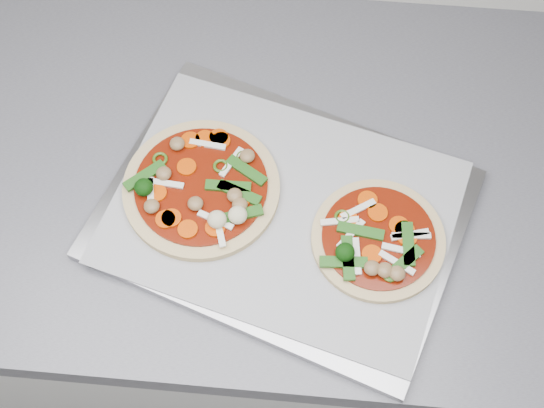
{
  "coord_description": "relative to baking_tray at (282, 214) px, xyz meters",
  "views": [
    {
      "loc": [
        -0.52,
        0.8,
        1.77
      ],
      "look_at": [
        -0.56,
        1.23,
        0.93
      ],
      "focal_mm": 50.0,
      "sensor_mm": 36.0,
      "label": 1
    }
  ],
  "objects": [
    {
      "name": "pizza_left",
      "position": [
        -0.1,
        0.02,
        0.02
      ],
      "size": [
        0.21,
        0.21,
        0.03
      ],
      "rotation": [
        0.0,
        0.0,
        0.03
      ],
      "color": "#D2B978",
      "rests_on": "parchment"
    },
    {
      "name": "baking_tray",
      "position": [
        0.0,
        0.0,
        0.0
      ],
      "size": [
        0.52,
        0.45,
        0.01
      ],
      "primitive_type": "cube",
      "rotation": [
        0.0,
        0.0,
        -0.33
      ],
      "color": "gray",
      "rests_on": "countertop"
    },
    {
      "name": "pizza_right",
      "position": [
        0.12,
        -0.03,
        0.02
      ],
      "size": [
        0.22,
        0.22,
        0.03
      ],
      "rotation": [
        0.0,
        0.0,
        -0.38
      ],
      "color": "#D2B978",
      "rests_on": "parchment"
    },
    {
      "name": "parchment",
      "position": [
        0.0,
        0.0,
        0.01
      ],
      "size": [
        0.49,
        0.41,
        0.0
      ],
      "primitive_type": "cube",
      "rotation": [
        0.0,
        0.0,
        -0.27
      ],
      "color": "#9C9DA2",
      "rests_on": "baking_tray"
    }
  ]
}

